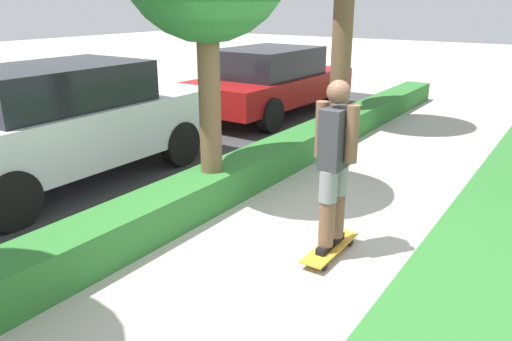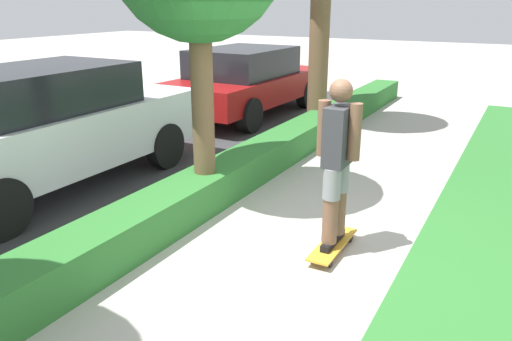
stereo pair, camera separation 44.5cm
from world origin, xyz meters
name	(u,v)px [view 2 (the right image)]	position (x,y,z in m)	size (l,w,h in m)	color
ground_plane	(303,250)	(0.00, 0.00, 0.00)	(60.00, 60.00, 0.00)	#ADA89E
street_asphalt	(37,183)	(0.00, 4.20, 0.00)	(18.68, 5.00, 0.01)	#38383A
hedge_row	(181,202)	(0.00, 1.60, 0.23)	(18.68, 0.60, 0.45)	#2D702D
skateboard	(333,245)	(0.11, -0.28, 0.08)	(0.91, 0.24, 0.10)	gold
skater_person	(337,160)	(0.11, -0.28, 1.02)	(0.50, 0.44, 1.72)	black
parked_car_middle	(48,126)	(0.05, 3.85, 0.88)	(4.62, 1.83, 1.70)	silver
parked_car_rear	(245,80)	(5.44, 3.85, 0.80)	(4.56, 2.03, 1.52)	maroon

